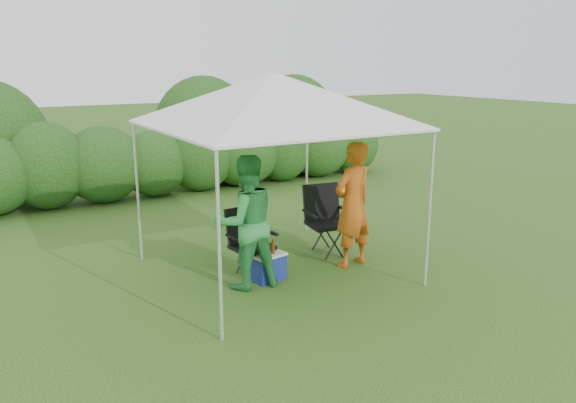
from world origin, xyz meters
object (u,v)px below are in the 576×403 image
chair_left (248,237)px  man (353,205)px  chair_right (325,215)px  canopy (273,100)px  woman (246,222)px  cooler (268,266)px

chair_left → man: bearing=-24.1°
chair_left → man: man is taller
chair_right → chair_left: (-1.49, -0.26, -0.06)m
chair_left → canopy: bearing=-24.5°
chair_left → chair_right: bearing=3.4°
woman → chair_left: bearing=-114.5°
canopy → woman: bearing=-154.8°
chair_right → chair_left: chair_right is taller
woman → canopy: bearing=-149.4°
cooler → woman: bearing=178.4°
cooler → canopy: bearing=32.8°
canopy → chair_left: size_ratio=3.21×
man → cooler: 1.54m
chair_left → woman: size_ratio=0.54×
chair_right → cooler: bearing=-146.9°
chair_left → woman: bearing=-126.6°
chair_right → man: 0.79m
chair_left → man: 1.59m
chair_right → man: size_ratio=0.58×
chair_left → cooler: bearing=-75.7°
chair_right → man: man is taller
chair_left → woman: (-0.22, -0.39, 0.35)m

